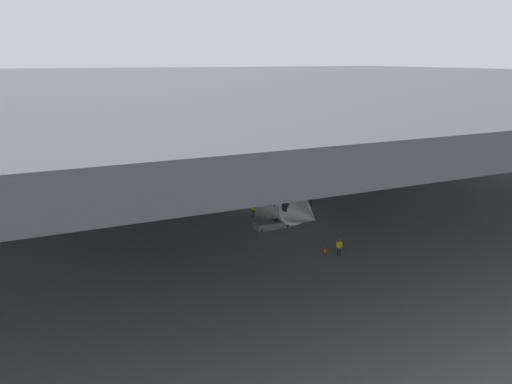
# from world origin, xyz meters

# --- Properties ---
(ground_plane) EXTENTS (110.00, 110.00, 0.00)m
(ground_plane) POSITION_xyz_m (0.00, 0.00, 0.00)
(ground_plane) COLOR gray
(hangar_structure) EXTENTS (121.00, 99.00, 15.06)m
(hangar_structure) POSITION_xyz_m (-0.05, 13.75, 14.44)
(hangar_structure) COLOR #4C4F54
(hangar_structure) RESTS_ON ground_plane
(airplane_main) EXTENTS (32.50, 33.79, 10.72)m
(airplane_main) POSITION_xyz_m (-1.79, 4.42, 3.31)
(airplane_main) COLOR white
(airplane_main) RESTS_ON ground_plane
(boarding_stairs) EXTENTS (4.07, 1.59, 4.50)m
(boarding_stairs) POSITION_xyz_m (-2.11, -5.01, 0.72)
(boarding_stairs) COLOR slate
(boarding_stairs) RESTS_ON ground_plane
(crew_worker_near_nose) EXTENTS (0.47, 0.38, 1.64)m
(crew_worker_near_nose) POSITION_xyz_m (0.52, -13.71, 0.93)
(crew_worker_near_nose) COLOR #232838
(crew_worker_near_nose) RESTS_ON ground_plane
(crew_worker_by_stairs) EXTENTS (0.43, 0.40, 1.60)m
(crew_worker_by_stairs) POSITION_xyz_m (-2.54, -1.14, 0.91)
(crew_worker_by_stairs) COLOR #232838
(crew_worker_by_stairs) RESTS_ON ground_plane
(airplane_distant) EXTENTS (34.47, 34.31, 11.22)m
(airplane_distant) POSITION_xyz_m (-24.57, 34.52, 3.41)
(airplane_distant) COLOR white
(airplane_distant) RESTS_ON ground_plane
(traffic_cone_orange) EXTENTS (0.36, 0.36, 0.60)m
(traffic_cone_orange) POSITION_xyz_m (-0.24, -12.57, 0.29)
(traffic_cone_orange) COLOR black
(traffic_cone_orange) RESTS_ON ground_plane
(baggage_tug) EXTENTS (1.60, 2.37, 0.90)m
(baggage_tug) POSITION_xyz_m (-7.82, 13.27, 0.53)
(baggage_tug) COLOR yellow
(baggage_tug) RESTS_ON ground_plane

